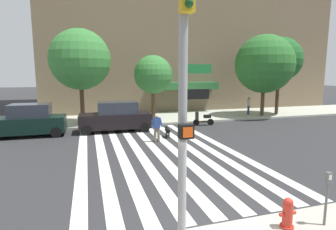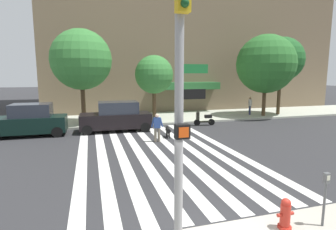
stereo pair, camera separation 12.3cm
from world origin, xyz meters
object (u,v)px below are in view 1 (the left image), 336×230
at_px(parked_car_behind_first, 116,117).
at_px(street_tree_nearest, 80,60).
at_px(street_tree_further, 264,64).
at_px(street_tree_middle, 153,75).
at_px(pedestrian_bystander, 249,105).
at_px(parking_meter_second_along, 327,191).
at_px(traffic_light_pole, 184,91).
at_px(fire_hydrant, 288,213).
at_px(street_tree_furthest, 279,60).
at_px(parked_scooter, 203,119).
at_px(dog_on_leash, 167,130).
at_px(parked_car_near_curb, 29,121).
at_px(pedestrian_dog_walker, 157,126).

distance_m(parked_car_behind_first, street_tree_nearest, 5.24).
bearing_deg(street_tree_further, street_tree_nearest, 178.83).
height_order(street_tree_middle, pedestrian_bystander, street_tree_middle).
bearing_deg(street_tree_nearest, parking_meter_second_along, -70.01).
xyz_separation_m(traffic_light_pole, fire_hydrant, (2.71, 0.04, -3.00)).
relative_size(street_tree_nearest, pedestrian_bystander, 4.27).
bearing_deg(street_tree_furthest, traffic_light_pole, -133.38).
bearing_deg(parked_scooter, dog_on_leash, -141.43).
xyz_separation_m(parked_car_near_curb, street_tree_middle, (8.73, 2.94, 2.86)).
xyz_separation_m(street_tree_middle, pedestrian_bystander, (9.19, 0.29, -2.76)).
xyz_separation_m(traffic_light_pole, street_tree_furthest, (15.29, 16.18, 1.68)).
height_order(street_tree_middle, pedestrian_dog_walker, street_tree_middle).
bearing_deg(parked_scooter, street_tree_furthest, 16.72).
xyz_separation_m(parked_scooter, dog_on_leash, (-3.77, -3.00, -0.04)).
height_order(parked_car_behind_first, pedestrian_dog_walker, parked_car_behind_first).
distance_m(fire_hydrant, pedestrian_dog_walker, 9.67).
distance_m(parked_scooter, street_tree_nearest, 10.16).
distance_m(parked_car_near_curb, pedestrian_dog_walker, 8.20).
xyz_separation_m(parked_scooter, pedestrian_dog_walker, (-4.67, -3.90, 0.45)).
bearing_deg(fire_hydrant, parked_car_near_curb, 121.25).
xyz_separation_m(parking_meter_second_along, street_tree_further, (9.69, 15.85, 3.74)).
relative_size(parked_scooter, pedestrian_dog_walker, 1.00).
height_order(parking_meter_second_along, pedestrian_dog_walker, pedestrian_dog_walker).
bearing_deg(fire_hydrant, dog_on_leash, 89.36).
distance_m(parked_car_near_curb, pedestrian_bystander, 18.20).
relative_size(fire_hydrant, dog_on_leash, 0.74).
distance_m(parked_car_behind_first, street_tree_further, 14.11).
bearing_deg(street_tree_furthest, parked_car_behind_first, -169.66).
distance_m(parked_scooter, pedestrian_dog_walker, 6.10).
height_order(traffic_light_pole, street_tree_furthest, street_tree_furthest).
relative_size(parked_scooter, street_tree_further, 0.23).
relative_size(street_tree_middle, street_tree_furthest, 0.74).
xyz_separation_m(parking_meter_second_along, street_tree_furthest, (11.61, 16.31, 4.17)).
distance_m(parked_car_near_curb, parked_car_behind_first, 5.37).
bearing_deg(parked_car_behind_first, parked_scooter, 1.56).
bearing_deg(street_tree_nearest, parked_scooter, -15.71).
distance_m(fire_hydrant, street_tree_further, 19.43).
distance_m(parking_meter_second_along, pedestrian_dog_walker, 9.95).
relative_size(street_tree_furthest, pedestrian_dog_walker, 4.33).
xyz_separation_m(parked_car_near_curb, street_tree_further, (18.76, 2.34, 3.80)).
distance_m(parked_car_near_curb, street_tree_nearest, 5.73).
bearing_deg(dog_on_leash, street_tree_furthest, 24.25).
xyz_separation_m(street_tree_nearest, dog_on_leash, (5.03, -5.48, -4.47)).
distance_m(parking_meter_second_along, pedestrian_bystander, 18.93).
bearing_deg(fire_hydrant, street_tree_nearest, 107.06).
height_order(parked_car_near_curb, pedestrian_bystander, parked_car_near_curb).
distance_m(street_tree_nearest, pedestrian_dog_walker, 8.57).
height_order(parking_meter_second_along, street_tree_nearest, street_tree_nearest).
bearing_deg(street_tree_further, traffic_light_pole, -130.37).
xyz_separation_m(traffic_light_pole, pedestrian_bystander, (12.52, 16.61, -2.44)).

